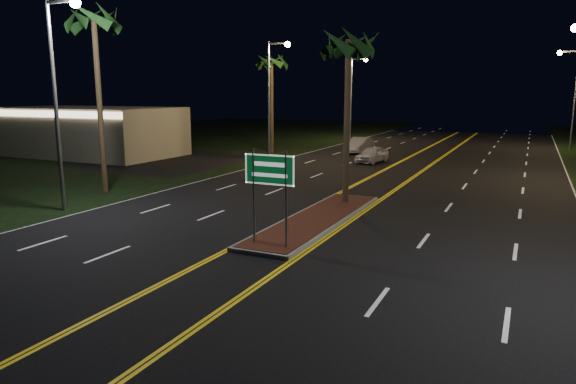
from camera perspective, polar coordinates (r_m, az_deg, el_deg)
The scene contains 14 objects.
ground at distance 15.11m, azimuth -6.93°, elevation -9.13°, with size 120.00×120.00×0.00m, color black.
grass_left at distance 53.02m, azimuth -20.18°, elevation 4.69°, with size 40.00×110.00×0.01m, color black.
median_island at distance 21.07m, azimuth 3.25°, elevation -3.03°, with size 2.25×10.25×0.17m.
highway_sign at distance 16.85m, azimuth -2.06°, elevation 1.50°, with size 1.80×0.08×3.20m.
commercial_building at distance 46.51m, azimuth -21.24°, elevation 6.31°, with size 15.00×8.12×4.00m.
streetlight_left_near at distance 24.26m, azimuth -24.00°, elevation 11.18°, with size 1.91×0.44×9.00m.
streetlight_left_mid at distance 40.34m, azimuth -1.64°, elevation 11.63°, with size 1.91×0.44×9.00m.
streetlight_left_far at distance 58.87m, azimuth 7.39°, elevation 11.33°, with size 1.91×0.44×9.00m.
streetlight_right_far at distance 54.05m, azimuth 28.96°, elevation 10.12°, with size 1.91×0.44×9.00m.
palm_median at distance 23.82m, azimuth 6.74°, elevation 15.95°, with size 2.40×2.40×8.30m.
palm_left_near at distance 28.58m, azimuth -20.77°, elevation 17.32°, with size 2.40×2.40×9.80m.
palm_left_far at distance 44.97m, azimuth -1.83°, elevation 14.22°, with size 2.40×2.40×8.80m.
car_near at distance 39.30m, azimuth 9.31°, elevation 4.29°, with size 1.83×4.26×1.42m, color silver.
car_far at distance 45.59m, azimuth 7.95°, elevation 5.31°, with size 2.00×4.67×1.56m, color #9E9FA7.
Camera 1 is at (7.65, -11.96, 5.17)m, focal length 32.00 mm.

